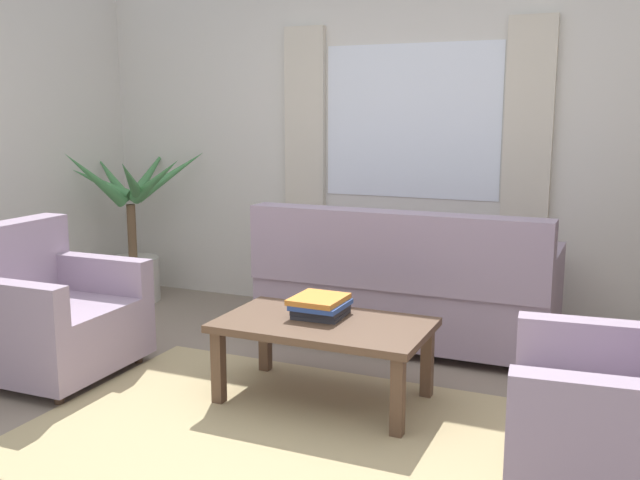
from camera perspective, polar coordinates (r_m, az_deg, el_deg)
name	(u,v)px	position (r m, az deg, el deg)	size (l,w,h in m)	color
ground_plane	(273,433)	(3.55, -3.77, -15.18)	(6.24, 6.24, 0.00)	gray
wall_back	(413,142)	(5.32, 7.45, 7.78)	(5.32, 0.12, 2.60)	silver
window_with_curtains	(410,122)	(5.23, 7.23, 9.39)	(1.98, 0.07, 1.40)	white
area_rug	(273,432)	(3.55, -3.77, -15.09)	(2.32, 1.73, 0.01)	tan
couch	(405,290)	(4.71, 6.79, -4.01)	(1.90, 0.82, 0.92)	#998499
armchair_left	(46,314)	(4.48, -21.12, -5.56)	(0.84, 0.85, 0.88)	#998499
armchair_right	(636,422)	(3.05, 24.02, -13.19)	(0.90, 0.92, 0.88)	#998499
coffee_table	(324,332)	(3.76, 0.32, -7.37)	(1.10, 0.64, 0.44)	brown
book_stack_on_table	(320,306)	(3.83, 0.01, -5.29)	(0.28, 0.30, 0.11)	#2D2D33
potted_plant	(133,237)	(5.92, -14.73, 0.25)	(1.13, 1.28, 1.28)	#B7B2A8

